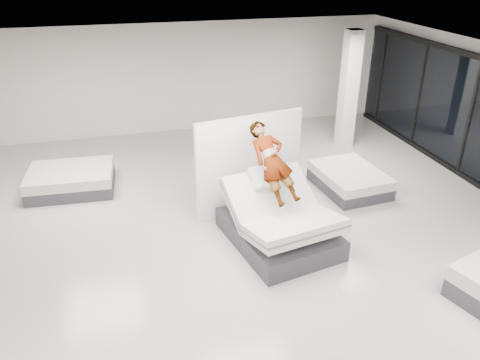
{
  "coord_description": "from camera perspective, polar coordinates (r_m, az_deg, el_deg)",
  "views": [
    {
      "loc": [
        -2.09,
        -6.74,
        5.05
      ],
      "look_at": [
        0.04,
        1.15,
        1.0
      ],
      "focal_mm": 35.0,
      "sensor_mm": 36.0,
      "label": 1
    }
  ],
  "objects": [
    {
      "name": "hero_bed",
      "position": [
        8.85,
        4.81,
        -5.27
      ],
      "size": [
        2.05,
        2.48,
        1.35
      ],
      "color": "#38393D",
      "rests_on": "floor"
    },
    {
      "name": "flat_bed_left_far",
      "position": [
        11.48,
        -19.89,
        0.01
      ],
      "size": [
        1.96,
        1.52,
        0.52
      ],
      "color": "#38393D",
      "rests_on": "floor"
    },
    {
      "name": "flat_bed_right_far",
      "position": [
        11.14,
        13.19,
        0.04
      ],
      "size": [
        1.45,
        1.85,
        0.48
      ],
      "color": "#38393D",
      "rests_on": "floor"
    },
    {
      "name": "person",
      "position": [
        8.66,
        3.97,
        0.79
      ],
      "size": [
        0.87,
        1.55,
        1.47
      ],
      "primitive_type": "imported",
      "rotation": [
        0.78,
        0.0,
        0.19
      ],
      "color": "slate",
      "rests_on": "hero_bed"
    },
    {
      "name": "divider_panel",
      "position": [
        9.61,
        1.16,
        1.84
      ],
      "size": [
        2.32,
        0.51,
        2.12
      ],
      "primitive_type": "cube",
      "rotation": [
        0.0,
        0.0,
        0.18
      ],
      "color": "white",
      "rests_on": "floor"
    },
    {
      "name": "room",
      "position": [
        7.86,
        1.92,
        0.3
      ],
      "size": [
        14.0,
        14.04,
        3.2
      ],
      "color": "#BAB7AF",
      "rests_on": "ground"
    },
    {
      "name": "column",
      "position": [
        13.25,
        13.1,
        10.6
      ],
      "size": [
        0.4,
        0.4,
        3.2
      ],
      "primitive_type": "cube",
      "color": "silver",
      "rests_on": "floor"
    },
    {
      "name": "remote",
      "position": [
        8.59,
        6.35,
        -1.03
      ],
      "size": [
        0.08,
        0.15,
        0.08
      ],
      "primitive_type": "cube",
      "rotation": [
        0.35,
        0.0,
        0.19
      ],
      "color": "black",
      "rests_on": "person"
    }
  ]
}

